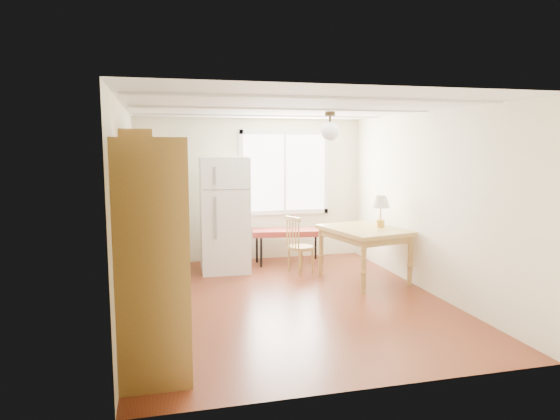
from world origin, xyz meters
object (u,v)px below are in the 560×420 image
object	(u,v)px
bench	(289,233)
dining_table	(364,235)
refrigerator	(224,214)
chair	(297,242)

from	to	relation	value
bench	dining_table	world-z (taller)	dining_table
refrigerator	dining_table	bearing A→B (deg)	-26.73
refrigerator	chair	distance (m)	1.25
dining_table	chair	world-z (taller)	chair
refrigerator	bench	distance (m)	1.24
dining_table	chair	size ratio (longest dim) A/B	1.61
bench	chair	size ratio (longest dim) A/B	1.48
refrigerator	bench	world-z (taller)	refrigerator
dining_table	chair	xyz separation A→B (m)	(-0.87, 0.63, -0.18)
chair	bench	bearing A→B (deg)	61.00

